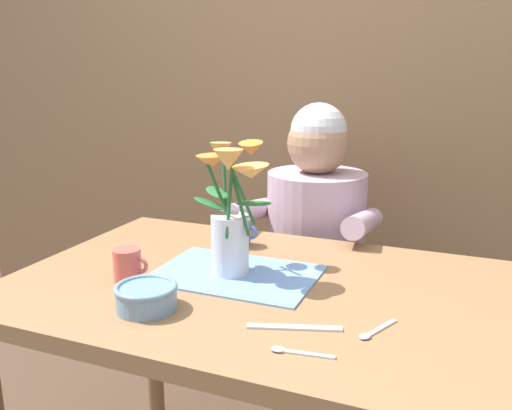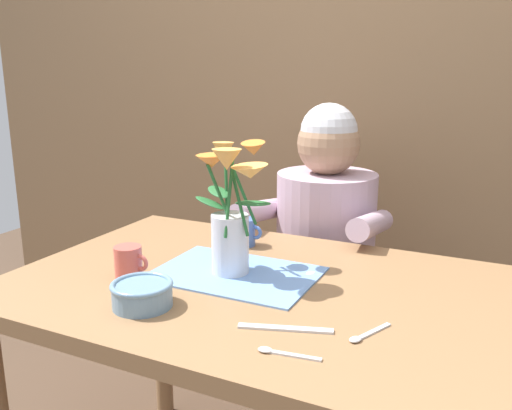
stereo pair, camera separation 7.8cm
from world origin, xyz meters
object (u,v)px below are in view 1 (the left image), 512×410
at_px(tea_cup, 128,265).
at_px(dinner_knife, 294,327).
at_px(ceramic_bowl, 146,296).
at_px(coffee_cup, 239,232).
at_px(seated_person, 315,266).
at_px(flower_vase, 231,210).

bearing_deg(tea_cup, dinner_knife, -10.89).
height_order(dinner_knife, tea_cup, tea_cup).
height_order(ceramic_bowl, dinner_knife, ceramic_bowl).
height_order(ceramic_bowl, tea_cup, tea_cup).
bearing_deg(coffee_cup, ceramic_bowl, -90.98).
bearing_deg(ceramic_bowl, seated_person, 81.09).
relative_size(flower_vase, dinner_knife, 1.72).
xyz_separation_m(dinner_knife, coffee_cup, (-0.31, 0.44, 0.04)).
bearing_deg(dinner_knife, coffee_cup, 107.76).
relative_size(flower_vase, ceramic_bowl, 2.40).
bearing_deg(flower_vase, tea_cup, -148.50).
height_order(flower_vase, dinner_knife, flower_vase).
bearing_deg(coffee_cup, dinner_knife, -54.21).
bearing_deg(seated_person, dinner_knife, -79.46).
bearing_deg(flower_vase, coffee_cup, 109.25).
distance_m(coffee_cup, tea_cup, 0.38).
relative_size(dinner_knife, tea_cup, 2.04).
relative_size(seated_person, coffee_cup, 12.20).
distance_m(seated_person, coffee_cup, 0.45).
height_order(seated_person, ceramic_bowl, seated_person).
bearing_deg(seated_person, flower_vase, -97.44).
xyz_separation_m(seated_person, coffee_cup, (-0.12, -0.37, 0.22)).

